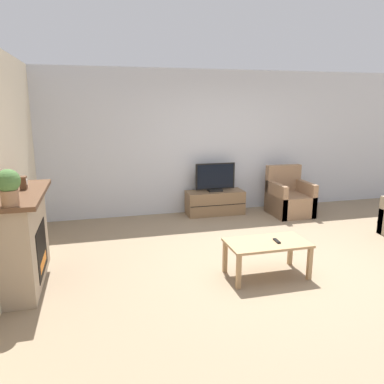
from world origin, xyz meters
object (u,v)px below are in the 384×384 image
Objects in this scene: mantel_vase_left at (13,189)px; coffee_table at (267,246)px; tv at (215,178)px; remote at (277,241)px; mantel_clock at (23,183)px; fireplace at (25,237)px; armchair at (289,199)px; tv_stand at (215,202)px; potted_plant at (9,185)px.

mantel_vase_left reaches higher than coffee_table.
tv reaches higher than remote.
remote reaches higher than coffee_table.
mantel_clock is at bearing -145.88° from tv.
armchair is (4.38, 1.81, -0.26)m from fireplace.
mantel_vase_left is 1.79× the size of remote.
tv_stand is at bearing 34.15° from mantel_clock.
potted_plant is (0.02, -0.61, 0.74)m from fireplace.
mantel_vase_left is 2.99m from remote.
potted_plant is at bearing -137.08° from tv_stand.
mantel_clock is 0.16× the size of armchair.
potted_plant is (-0.00, -0.18, 0.07)m from mantel_vase_left.
potted_plant is 0.36× the size of coffee_table.
mantel_vase_left is at bearing -152.82° from armchair.
mantel_clock is 4.76m from armchair.
tv_stand is (3.02, 2.18, -0.33)m from fireplace.
mantel_vase_left is 5.00m from armchair.
coffee_table is at bearing -2.43° from mantel_vase_left.
fireplace is 0.63m from mantel_clock.
mantel_clock reaches higher than armchair.
fireplace is 4.75m from armchair.
remote is (2.90, -0.58, -0.11)m from fireplace.
tv_stand is at bearing 42.92° from potted_plant.
mantel_vase_left is 1.82× the size of mantel_clock.
mantel_vase_left is 4.10m from tv_stand.
potted_plant is 4.14m from tv.
tv reaches higher than armchair.
fireplace is at bearing 168.85° from coffee_table.
tv is (0.00, -0.00, 0.47)m from tv_stand.
potted_plant reaches higher than mantel_clock.
remote is at bearing -92.50° from tv_stand.
remote is at bearing -14.04° from mantel_clock.
fireplace is at bearing -157.55° from armchair.
armchair is at bearing -14.90° from tv.
armchair reaches higher than remote.
remote is (2.88, -0.15, -0.78)m from mantel_vase_left.
fireplace is at bearing 172.48° from remote.
mantel_clock is 0.98× the size of remote.
tv_stand is 2.77m from remote.
tv is at bearing 91.24° from remote.
armchair is at bearing 20.91° from mantel_clock.
tv_stand is at bearing 90.00° from tv.
tv is at bearing 35.81° from fireplace.
remote is (-0.12, -2.75, 0.22)m from tv_stand.
armchair is at bearing 27.18° from mantel_vase_left.
mantel_vase_left is at bearing -90.08° from mantel_clock.
coffee_table is at bearing -11.15° from fireplace.
remote is at bearing -13.74° from coffee_table.
potted_plant reaches higher than fireplace.
potted_plant is at bearing -150.98° from armchair.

